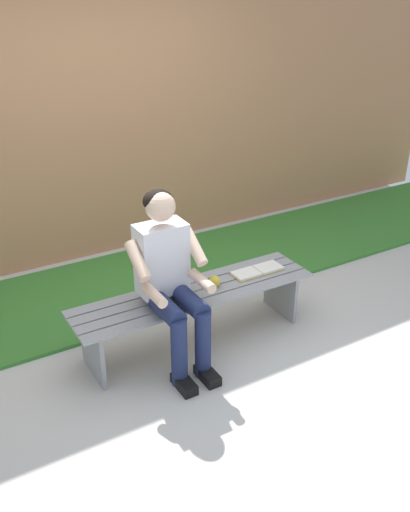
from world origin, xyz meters
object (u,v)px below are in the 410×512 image
bench_near (195,303)px  apple (214,281)px  person_seated (170,275)px  book_open (257,271)px

bench_near → apple: bearing=175.1°
bench_near → person_seated: person_seated is taller
bench_near → book_open: size_ratio=4.42×
book_open → person_seated: bearing=8.1°
person_seated → apple: (-0.40, -0.08, -0.20)m
apple → person_seated: bearing=11.9°
bench_near → book_open: book_open is taller
apple → book_open: bearing=-176.5°
book_open → apple: bearing=3.8°
apple → book_open: size_ratio=0.21×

